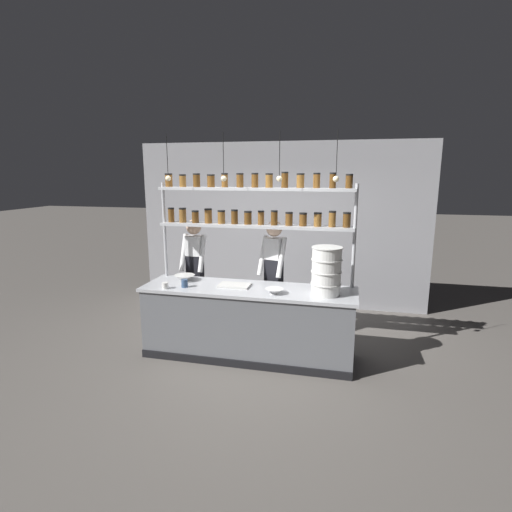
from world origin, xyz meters
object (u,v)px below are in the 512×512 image
object	(u,v)px
prep_bowl_near_left	(274,291)
serving_cup_front	(165,286)
container_stack	(326,271)
chef_center	(274,272)
chef_left	(195,268)
prep_bowl_center_front	(185,278)
cutting_board	(234,285)
spice_shelf_unit	(254,210)
serving_cup_by_board	(185,283)

from	to	relation	value
prep_bowl_near_left	serving_cup_front	distance (m)	1.38
container_stack	serving_cup_front	world-z (taller)	container_stack
chef_center	chef_left	bearing A→B (deg)	-166.78
chef_center	prep_bowl_center_front	size ratio (longest dim) A/B	6.15
cutting_board	prep_bowl_center_front	distance (m)	0.74
container_stack	prep_bowl_center_front	bearing A→B (deg)	173.69
spice_shelf_unit	chef_left	distance (m)	1.35
spice_shelf_unit	container_stack	xyz separation A→B (m)	(0.98, -0.40, -0.67)
prep_bowl_near_left	serving_cup_by_board	size ratio (longest dim) A/B	2.27
cutting_board	serving_cup_front	bearing A→B (deg)	-159.39
chef_left	serving_cup_front	xyz separation A→B (m)	(-0.04, -0.91, -0.02)
container_stack	prep_bowl_center_front	xyz separation A→B (m)	(-1.90, 0.21, -0.25)
container_stack	serving_cup_by_board	xyz separation A→B (m)	(-1.77, -0.09, -0.24)
chef_center	container_stack	size ratio (longest dim) A/B	2.95
prep_bowl_near_left	serving_cup_front	bearing A→B (deg)	-175.49
chef_center	prep_bowl_center_front	bearing A→B (deg)	-143.43
spice_shelf_unit	chef_center	bearing A→B (deg)	46.33
chef_left	container_stack	world-z (taller)	chef_left
chef_left	spice_shelf_unit	bearing A→B (deg)	-14.89
container_stack	prep_bowl_near_left	size ratio (longest dim) A/B	2.52
cutting_board	chef_left	bearing A→B (deg)	142.49
prep_bowl_center_front	serving_cup_front	xyz separation A→B (m)	(-0.08, -0.42, 0.00)
prep_bowl_center_front	cutting_board	bearing A→B (deg)	-8.72
prep_bowl_center_front	serving_cup_by_board	bearing A→B (deg)	-66.85
container_stack	cutting_board	size ratio (longest dim) A/B	1.45
cutting_board	serving_cup_front	xyz separation A→B (m)	(-0.82, -0.31, 0.03)
chef_left	serving_cup_front	size ratio (longest dim) A/B	20.94
chef_left	chef_center	xyz separation A→B (m)	(1.19, -0.06, 0.02)
serving_cup_front	serving_cup_by_board	size ratio (longest dim) A/B	0.80
chef_left	chef_center	size ratio (longest dim) A/B	0.98
chef_center	prep_bowl_center_front	distance (m)	1.22
prep_bowl_center_front	serving_cup_front	distance (m)	0.43
container_stack	chef_center	bearing A→B (deg)	139.93
prep_bowl_near_left	prep_bowl_center_front	xyz separation A→B (m)	(-1.29, 0.31, 0.01)
prep_bowl_near_left	serving_cup_front	size ratio (longest dim) A/B	2.86
prep_bowl_center_front	serving_cup_front	world-z (taller)	serving_cup_front
spice_shelf_unit	serving_cup_by_board	size ratio (longest dim) A/B	25.65
spice_shelf_unit	container_stack	size ratio (longest dim) A/B	4.48
prep_bowl_near_left	prep_bowl_center_front	size ratio (longest dim) A/B	0.83
prep_bowl_center_front	serving_cup_front	bearing A→B (deg)	-101.22
container_stack	serving_cup_front	distance (m)	2.01
container_stack	serving_cup_front	xyz separation A→B (m)	(-1.98, -0.21, -0.25)
prep_bowl_near_left	chef_left	bearing A→B (deg)	149.23
prep_bowl_near_left	serving_cup_front	world-z (taller)	serving_cup_front
cutting_board	prep_bowl_center_front	world-z (taller)	prep_bowl_center_front
serving_cup_by_board	prep_bowl_near_left	bearing A→B (deg)	-0.46
chef_center	prep_bowl_near_left	xyz separation A→B (m)	(0.15, -0.73, -0.04)
chef_center	container_stack	bearing A→B (deg)	-23.87
cutting_board	prep_bowl_near_left	distance (m)	0.59
chef_center	serving_cup_front	xyz separation A→B (m)	(-1.23, -0.84, -0.04)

